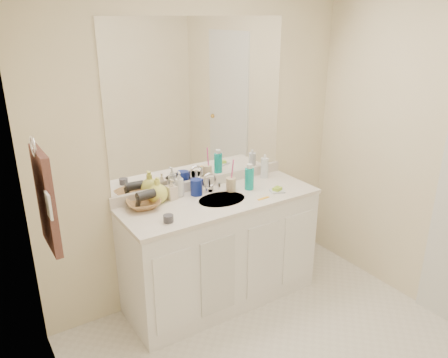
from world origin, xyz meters
TOP-DOWN VIEW (x-y plane):
  - wall_back at (0.00, 1.30)m, footprint 2.60×0.02m
  - wall_left at (-1.30, 0.00)m, footprint 0.02×2.60m
  - vanity_cabinet at (0.00, 1.02)m, footprint 1.50×0.55m
  - countertop at (0.00, 1.02)m, footprint 1.52×0.57m
  - backsplash at (0.00, 1.29)m, footprint 1.52×0.03m
  - sink_basin at (0.00, 1.00)m, footprint 0.37×0.37m
  - faucet at (0.00, 1.18)m, footprint 0.02×0.02m
  - mirror at (0.00, 1.29)m, footprint 1.48×0.01m
  - blue_mug at (-0.12, 1.18)m, footprint 0.11×0.11m
  - tan_cup at (0.15, 1.11)m, footprint 0.09×0.09m
  - toothbrush at (0.16, 1.11)m, footprint 0.02×0.04m
  - mouthwash_bottle at (0.29, 1.06)m, footprint 0.08×0.08m
  - clear_pump_bottle at (0.55, 1.20)m, footprint 0.08×0.08m
  - soap_dish at (0.44, 0.89)m, footprint 0.13×0.12m
  - green_soap at (0.44, 0.89)m, footprint 0.08×0.07m
  - orange_comb at (0.27, 0.85)m, footprint 0.11×0.03m
  - dark_jar at (-0.50, 0.88)m, footprint 0.07×0.07m
  - soap_bottle_white at (-0.23, 1.23)m, footprint 0.09×0.09m
  - soap_bottle_cream at (-0.31, 1.21)m, footprint 0.08×0.08m
  - soap_bottle_yellow at (-0.42, 1.22)m, footprint 0.15×0.15m
  - wicker_basket at (-0.55, 1.18)m, footprint 0.29×0.29m
  - hair_dryer at (-0.53, 1.18)m, footprint 0.14×0.08m
  - towel_ring at (-1.27, 0.77)m, footprint 0.01×0.11m
  - hand_towel at (-1.25, 0.77)m, footprint 0.04×0.32m
  - switch_plate at (-1.27, 0.57)m, footprint 0.01×0.08m

SIDE VIEW (x-z plane):
  - vanity_cabinet at x=0.00m, z-range 0.00..0.85m
  - countertop at x=0.00m, z-range 0.85..0.88m
  - sink_basin at x=0.00m, z-range 0.86..0.88m
  - orange_comb at x=0.27m, z-range 0.88..0.88m
  - soap_dish at x=0.44m, z-range 0.88..0.89m
  - dark_jar at x=-0.50m, z-range 0.88..0.93m
  - green_soap at x=0.44m, z-range 0.89..0.92m
  - wicker_basket at x=-0.55m, z-range 0.88..0.94m
  - backsplash at x=0.00m, z-range 0.88..0.96m
  - tan_cup at x=0.15m, z-range 0.88..0.99m
  - faucet at x=0.00m, z-range 0.88..0.99m
  - blue_mug at x=-0.12m, z-range 0.88..1.00m
  - soap_bottle_cream at x=-0.31m, z-range 0.88..1.04m
  - clear_pump_bottle at x=0.55m, z-range 0.88..1.05m
  - mouthwash_bottle at x=0.29m, z-range 0.88..1.05m
  - hair_dryer at x=-0.53m, z-range 0.94..1.00m
  - soap_bottle_yellow at x=-0.42m, z-range 0.88..1.07m
  - soap_bottle_white at x=-0.23m, z-range 0.88..1.07m
  - toothbrush at x=0.16m, z-range 0.92..1.14m
  - wall_back at x=0.00m, z-range 0.00..2.40m
  - wall_left at x=-1.30m, z-range 0.00..2.40m
  - hand_towel at x=-1.25m, z-range 0.98..1.52m
  - switch_plate at x=-1.27m, z-range 1.24..1.36m
  - towel_ring at x=-1.27m, z-range 1.49..1.61m
  - mirror at x=0.00m, z-range 0.96..2.16m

